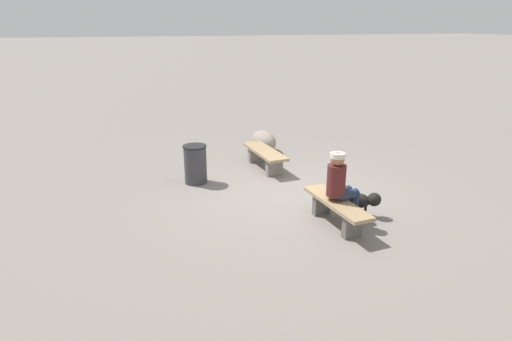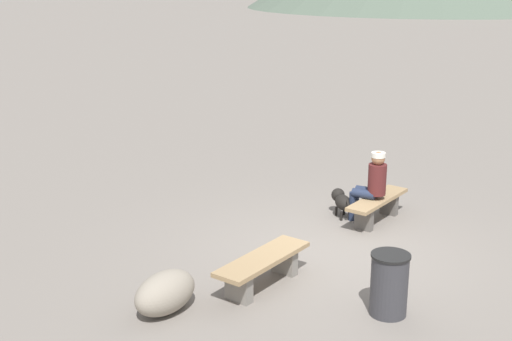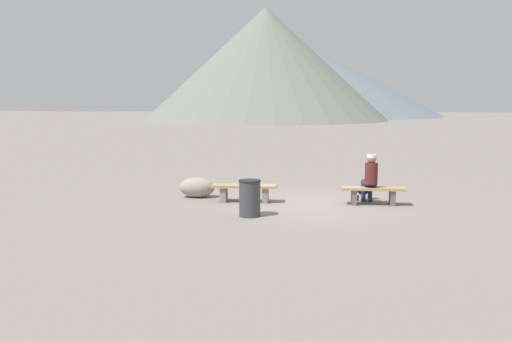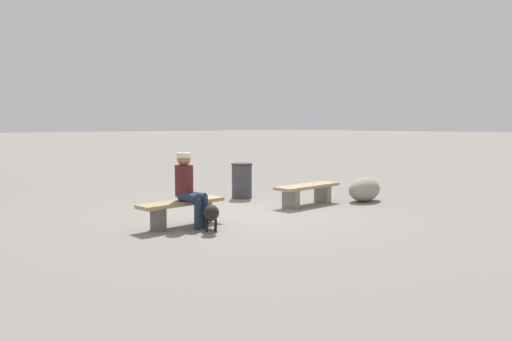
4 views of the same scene
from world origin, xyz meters
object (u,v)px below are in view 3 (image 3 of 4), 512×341
Objects in this scene: seated_person at (370,175)px; dog at (365,189)px; trash_bin at (250,198)px; boulder at (197,187)px; bench_left at (244,190)px; bench_right at (373,192)px.

dog is (-0.09, 0.53, -0.42)m from seated_person.
seated_person is 3.24m from trash_bin.
boulder reaches higher than dog.
seated_person is (3.05, 0.17, 0.41)m from bench_left.
bench_right is at bearing 32.99° from trash_bin.
seated_person is 4.41m from boulder.
seated_person is at bearing -0.12° from bench_left.
dog reaches higher than bench_left.
bench_right is (3.13, 0.09, 0.00)m from bench_left.
bench_left is 1.32× the size of seated_person.
bench_left is 3.09m from seated_person.
seated_person reaches higher than dog.
trash_bin reaches higher than bench_right.
bench_right is at bearing -59.49° from seated_person.
bench_left is at bearing -19.42° from boulder.
bench_left is 1.72m from trash_bin.
bench_left is 3.13m from bench_right.
trash_bin is at bearing -50.90° from boulder.
boulder reaches higher than bench_right.
bench_right is at bearing -4.81° from boulder.
bench_left is 1.77× the size of boulder.
boulder is at bearing 171.79° from bench_right.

